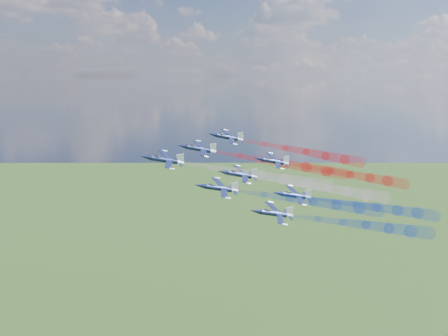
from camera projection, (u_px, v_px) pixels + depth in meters
jet_lead at (164, 160)px, 132.81m from camera, size 14.81×13.05×8.97m
trail_lead at (261, 175)px, 144.44m from camera, size 44.81×18.28×14.96m
jet_inner_left at (219, 188)px, 128.67m from camera, size 14.81×13.05×8.97m
trail_inner_left at (314, 202)px, 140.30m from camera, size 44.81×18.28×14.96m
jet_inner_right at (199, 149)px, 145.91m from camera, size 14.81×13.05×8.97m
trail_inner_right at (285, 164)px, 157.54m from camera, size 44.81×18.28×14.96m
jet_outer_left at (274, 213)px, 125.56m from camera, size 14.81×13.05×8.97m
trail_outer_left at (366, 225)px, 137.19m from camera, size 44.81×18.28×14.96m
jet_center_third at (239, 174)px, 140.27m from camera, size 14.81×13.05×8.97m
trail_center_third at (326, 188)px, 151.91m from camera, size 44.81×18.28×14.96m
jet_outer_right at (227, 137)px, 156.73m from camera, size 14.81×13.05×8.97m
trail_outer_right at (306, 152)px, 168.36m from camera, size 44.81×18.28×14.96m
jet_rear_left at (294, 195)px, 138.20m from camera, size 14.81×13.05×8.97m
trail_rear_left at (377, 208)px, 149.83m from camera, size 44.81×18.28×14.96m
jet_rear_right at (273, 161)px, 152.61m from camera, size 14.81×13.05×8.97m
trail_rear_right at (350, 175)px, 164.24m from camera, size 44.81×18.28×14.96m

